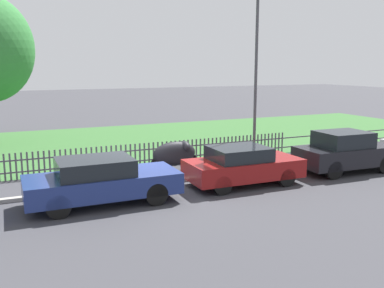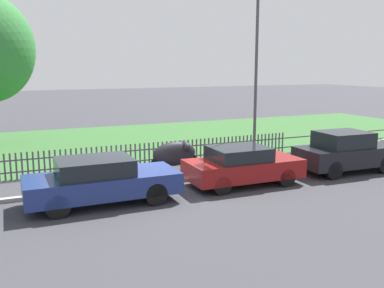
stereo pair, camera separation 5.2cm
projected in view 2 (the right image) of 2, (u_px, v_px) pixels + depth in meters
name	position (u px, v px, depth m)	size (l,w,h in m)	color
ground_plane	(146.00, 187.00, 13.81)	(120.00, 120.00, 0.00)	#38383D
kerb_stone	(145.00, 184.00, 13.89)	(42.95, 0.20, 0.12)	#9E998E
grass_strip	(93.00, 144.00, 21.40)	(42.95, 11.66, 0.01)	#33602D
park_fence	(124.00, 157.00, 16.09)	(42.95, 0.05, 0.95)	#4C4C51
parked_car_black_saloon	(101.00, 180.00, 12.01)	(4.27, 1.74, 1.32)	navy
parked_car_navy_estate	(242.00, 165.00, 13.95)	(3.80, 1.77, 1.27)	maroon
parked_car_red_compact	(345.00, 152.00, 15.64)	(3.78, 1.77, 1.51)	black
covered_motorcycle	(176.00, 154.00, 15.63)	(1.89, 0.73, 1.13)	black
street_lamp	(258.00, 60.00, 15.58)	(0.20, 0.79, 6.62)	#47474C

